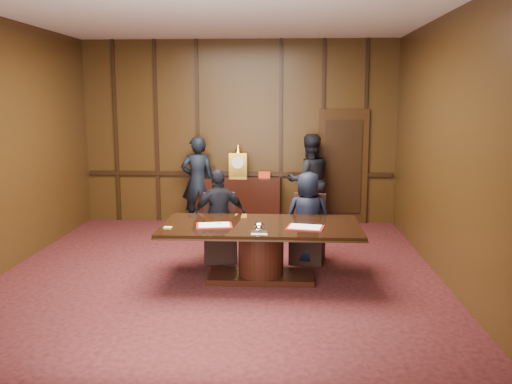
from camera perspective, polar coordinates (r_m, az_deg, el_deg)
room at (r=7.15m, az=-3.56°, el=4.41°), size 7.00×7.04×3.50m
sideboard at (r=10.41m, az=-1.86°, el=-0.75°), size 1.60×0.45×1.54m
conference_table at (r=7.20m, az=0.53°, el=-5.36°), size 2.62×1.32×0.76m
folder_left at (r=7.07m, az=-4.42°, el=-3.51°), size 0.51×0.40×0.02m
folder_right at (r=6.97m, az=5.20°, el=-3.72°), size 0.51×0.41×0.02m
inkstand at (r=6.69m, az=0.36°, el=-3.85°), size 0.20×0.14×0.12m
notepad at (r=7.03m, az=-9.27°, el=-3.70°), size 0.11×0.08×0.01m
chair_left at (r=8.15m, az=-3.81°, el=-5.14°), size 0.55×0.55×0.99m
chair_right at (r=8.10m, az=5.46°, el=-5.26°), size 0.56×0.56×0.99m
signatory_left at (r=7.99m, az=-3.88°, el=-2.53°), size 0.87×0.57×1.38m
signatory_right at (r=7.94m, az=5.49°, el=-2.71°), size 0.68×0.46×1.36m
witness_left at (r=10.29m, az=-6.15°, el=1.14°), size 0.69×0.52×1.70m
witness_right at (r=10.16m, az=5.62°, el=1.17°), size 0.97×0.83×1.75m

